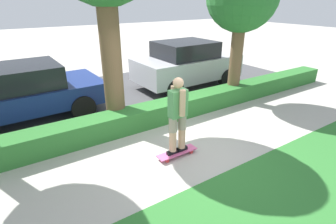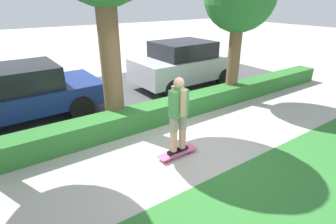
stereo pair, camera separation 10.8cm
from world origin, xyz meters
The scene contains 7 objects.
ground_plane centered at (0.00, 0.00, 0.00)m, with size 60.00×60.00×0.00m, color #ADA89E.
street_asphalt centered at (0.00, 4.20, 0.00)m, with size 14.57×5.00×0.01m.
hedge_row centered at (0.00, 1.60, 0.26)m, with size 14.57×0.60×0.52m.
skateboard centered at (-0.31, -0.03, 0.08)m, with size 0.89×0.24×0.09m.
skater_person centered at (-0.31, -0.03, 0.94)m, with size 0.48×0.41×1.60m.
parked_car_front centered at (-2.63, 3.79, 0.76)m, with size 4.02×2.08×1.46m.
parked_car_middle centered at (2.74, 3.72, 0.84)m, with size 3.87×1.95×1.64m.
Camera 2 is at (-3.12, -3.77, 3.02)m, focal length 28.00 mm.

